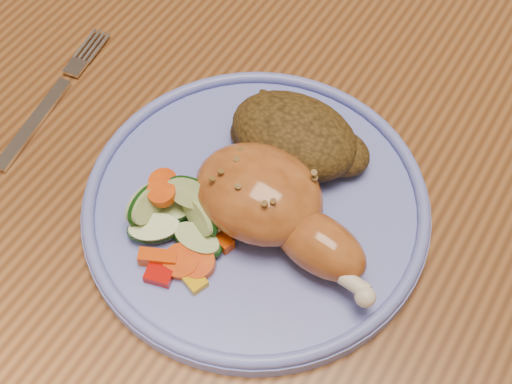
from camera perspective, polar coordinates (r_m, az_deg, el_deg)
dining_table at (r=0.67m, az=8.05°, el=-1.50°), size 0.90×1.40×0.75m
plate at (r=0.56m, az=0.00°, el=-1.19°), size 0.27×0.27×0.01m
plate_rim at (r=0.55m, az=0.00°, el=-0.57°), size 0.27×0.27×0.01m
chicken_leg at (r=0.53m, az=1.38°, el=-1.09°), size 0.16×0.08×0.05m
rice_pilaf at (r=0.57m, az=3.30°, el=4.37°), size 0.12×0.08×0.05m
vegetable_pile at (r=0.54m, az=-6.32°, el=-2.31°), size 0.09×0.09×0.05m
fork at (r=0.66m, az=-16.19°, el=6.94°), size 0.04×0.15×0.00m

